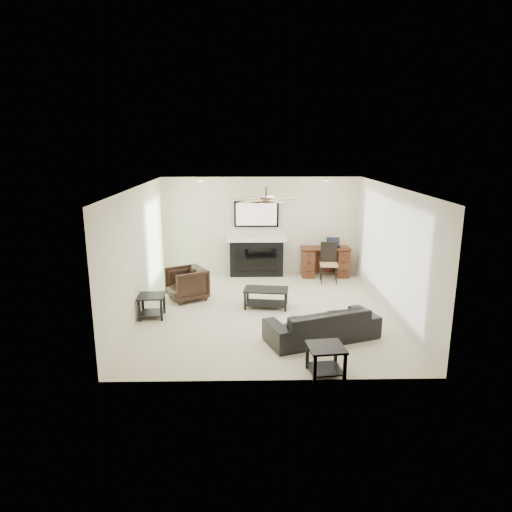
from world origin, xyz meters
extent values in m
plane|color=beige|center=(0.00, 0.00, 0.00)|extent=(5.50, 5.50, 0.00)
cube|color=white|center=(0.00, 0.00, 2.50)|extent=(5.00, 5.50, 0.04)
cube|color=beige|center=(0.00, 2.75, 1.25)|extent=(5.00, 0.04, 2.50)
cube|color=beige|center=(0.00, -2.75, 1.25)|extent=(5.00, 0.04, 2.50)
cube|color=beige|center=(-2.50, 0.00, 1.25)|extent=(0.04, 5.50, 2.50)
cube|color=beige|center=(2.50, 0.00, 1.25)|extent=(0.04, 5.50, 2.50)
cube|color=silver|center=(2.45, 0.10, 1.23)|extent=(0.04, 5.10, 2.40)
cube|color=#93BC89|center=(-2.46, 1.55, 1.05)|extent=(0.04, 1.80, 2.10)
cylinder|color=#382619|center=(0.00, 0.10, 2.25)|extent=(1.40, 1.40, 0.30)
imported|color=black|center=(0.92, -1.35, 0.28)|extent=(2.09, 1.38, 0.57)
imported|color=black|center=(-1.68, 0.80, 0.35)|extent=(1.04, 1.03, 0.70)
cube|color=black|center=(0.02, 0.25, 0.20)|extent=(0.96, 0.61, 0.40)
cube|color=black|center=(0.77, -2.60, 0.23)|extent=(0.57, 0.57, 0.45)
cube|color=black|center=(-2.23, -0.25, 0.23)|extent=(0.52, 0.52, 0.45)
cube|color=black|center=(-0.13, 2.58, 0.95)|extent=(1.52, 0.34, 1.91)
cube|color=#3A1B0E|center=(1.61, 2.52, 0.38)|extent=(1.22, 0.56, 0.76)
cube|color=black|center=(1.61, 1.97, 0.48)|extent=(0.46, 0.48, 0.97)
cube|color=black|center=(1.81, 2.50, 0.88)|extent=(0.33, 0.24, 0.23)
camera|label=1|loc=(-0.38, -8.67, 3.30)|focal=32.00mm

